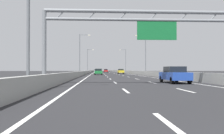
{
  "coord_description": "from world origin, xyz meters",
  "views": [
    {
      "loc": [
        -3.43,
        -1.86,
        1.26
      ],
      "look_at": [
        1.44,
        83.03,
        2.17
      ],
      "focal_mm": 38.92,
      "sensor_mm": 36.0,
      "label": 1
    }
  ],
  "objects_px": {
    "yellow_car": "(121,71)",
    "red_car": "(106,71)",
    "streetlamp_right_far": "(125,59)",
    "streetlamp_left_near": "(32,2)",
    "green_car": "(98,72)",
    "streetlamp_left_mid": "(81,52)",
    "black_car": "(98,71)",
    "blue_car": "(174,75)",
    "streetlamp_left_far": "(88,59)",
    "streetlamp_right_mid": "(145,52)",
    "white_car": "(97,71)",
    "sign_gantry": "(141,28)"
  },
  "relations": [
    {
      "from": "streetlamp_right_far",
      "to": "red_car",
      "type": "relative_size",
      "value": 2.1
    },
    {
      "from": "green_car",
      "to": "white_car",
      "type": "bearing_deg",
      "value": 91.59
    },
    {
      "from": "sign_gantry",
      "to": "black_car",
      "type": "height_order",
      "value": "sign_gantry"
    },
    {
      "from": "green_car",
      "to": "streetlamp_left_mid",
      "type": "bearing_deg",
      "value": -146.53
    },
    {
      "from": "black_car",
      "to": "white_car",
      "type": "bearing_deg",
      "value": -90.01
    },
    {
      "from": "sign_gantry",
      "to": "yellow_car",
      "type": "height_order",
      "value": "sign_gantry"
    },
    {
      "from": "white_car",
      "to": "red_car",
      "type": "xyz_separation_m",
      "value": [
        3.75,
        38.37,
        0.03
      ]
    },
    {
      "from": "green_car",
      "to": "white_car",
      "type": "height_order",
      "value": "green_car"
    },
    {
      "from": "streetlamp_left_far",
      "to": "white_car",
      "type": "bearing_deg",
      "value": -81.86
    },
    {
      "from": "black_car",
      "to": "green_car",
      "type": "xyz_separation_m",
      "value": [
        0.33,
        -66.86,
        0.01
      ]
    },
    {
      "from": "streetlamp_right_far",
      "to": "blue_car",
      "type": "relative_size",
      "value": 2.05
    },
    {
      "from": "streetlamp_right_far",
      "to": "streetlamp_left_near",
      "type": "bearing_deg",
      "value": -100.25
    },
    {
      "from": "streetlamp_left_far",
      "to": "black_car",
      "type": "relative_size",
      "value": 2.22
    },
    {
      "from": "yellow_car",
      "to": "streetlamp_right_mid",
      "type": "bearing_deg",
      "value": -79.23
    },
    {
      "from": "sign_gantry",
      "to": "green_car",
      "type": "bearing_deg",
      "value": 95.27
    },
    {
      "from": "streetlamp_right_far",
      "to": "green_car",
      "type": "height_order",
      "value": "streetlamp_right_far"
    },
    {
      "from": "black_car",
      "to": "white_car",
      "type": "relative_size",
      "value": 0.95
    },
    {
      "from": "black_car",
      "to": "red_car",
      "type": "height_order",
      "value": "red_car"
    },
    {
      "from": "streetlamp_right_far",
      "to": "white_car",
      "type": "distance_m",
      "value": 28.97
    },
    {
      "from": "red_car",
      "to": "streetlamp_left_mid",
      "type": "bearing_deg",
      "value": -98.02
    },
    {
      "from": "streetlamp_left_near",
      "to": "streetlamp_right_far",
      "type": "bearing_deg",
      "value": 79.75
    },
    {
      "from": "streetlamp_left_near",
      "to": "streetlamp_right_far",
      "type": "relative_size",
      "value": 1.0
    },
    {
      "from": "streetlamp_right_far",
      "to": "yellow_car",
      "type": "height_order",
      "value": "streetlamp_right_far"
    },
    {
      "from": "streetlamp_left_mid",
      "to": "white_car",
      "type": "relative_size",
      "value": 2.12
    },
    {
      "from": "streetlamp_right_far",
      "to": "black_car",
      "type": "xyz_separation_m",
      "value": [
        -11.15,
        28.29,
        -4.66
      ]
    },
    {
      "from": "blue_car",
      "to": "streetlamp_left_mid",
      "type": "bearing_deg",
      "value": 108.3
    },
    {
      "from": "streetlamp_left_mid",
      "to": "blue_car",
      "type": "xyz_separation_m",
      "value": [
        11.21,
        -33.9,
        -4.6
      ]
    },
    {
      "from": "streetlamp_left_near",
      "to": "black_car",
      "type": "relative_size",
      "value": 2.22
    },
    {
      "from": "blue_car",
      "to": "streetlamp_right_far",
      "type": "bearing_deg",
      "value": 87.17
    },
    {
      "from": "green_car",
      "to": "blue_car",
      "type": "height_order",
      "value": "blue_car"
    },
    {
      "from": "sign_gantry",
      "to": "streetlamp_left_far",
      "type": "bearing_deg",
      "value": 95.68
    },
    {
      "from": "streetlamp_right_far",
      "to": "red_car",
      "type": "xyz_separation_m",
      "value": [
        -7.41,
        12.04,
        -4.62
      ]
    },
    {
      "from": "green_car",
      "to": "blue_car",
      "type": "xyz_separation_m",
      "value": [
        7.11,
        -36.61,
        0.04
      ]
    },
    {
      "from": "green_car",
      "to": "white_car",
      "type": "relative_size",
      "value": 0.93
    },
    {
      "from": "white_car",
      "to": "green_car",
      "type": "bearing_deg",
      "value": -88.41
    },
    {
      "from": "streetlamp_left_near",
      "to": "yellow_car",
      "type": "xyz_separation_m",
      "value": [
        11.18,
        61.02,
        -4.63
      ]
    },
    {
      "from": "streetlamp_left_mid",
      "to": "black_car",
      "type": "bearing_deg",
      "value": 86.89
    },
    {
      "from": "streetlamp_left_mid",
      "to": "blue_car",
      "type": "bearing_deg",
      "value": -71.7
    },
    {
      "from": "blue_car",
      "to": "white_car",
      "type": "distance_m",
      "value": 49.43
    },
    {
      "from": "streetlamp_right_mid",
      "to": "streetlamp_left_far",
      "type": "relative_size",
      "value": 1.0
    },
    {
      "from": "red_car",
      "to": "yellow_car",
      "type": "bearing_deg",
      "value": -83.78
    },
    {
      "from": "yellow_car",
      "to": "red_car",
      "type": "distance_m",
      "value": 33.8
    },
    {
      "from": "streetlamp_right_mid",
      "to": "streetlamp_right_far",
      "type": "height_order",
      "value": "same"
    },
    {
      "from": "streetlamp_left_near",
      "to": "yellow_car",
      "type": "bearing_deg",
      "value": 79.62
    },
    {
      "from": "green_car",
      "to": "streetlamp_left_far",
      "type": "bearing_deg",
      "value": 96.08
    },
    {
      "from": "streetlamp_left_mid",
      "to": "red_car",
      "type": "height_order",
      "value": "streetlamp_left_mid"
    },
    {
      "from": "blue_car",
      "to": "white_car",
      "type": "bearing_deg",
      "value": 98.67
    },
    {
      "from": "green_car",
      "to": "blue_car",
      "type": "distance_m",
      "value": 37.3
    },
    {
      "from": "streetlamp_left_far",
      "to": "blue_car",
      "type": "height_order",
      "value": "streetlamp_left_far"
    },
    {
      "from": "sign_gantry",
      "to": "white_car",
      "type": "distance_m",
      "value": 51.2
    }
  ]
}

